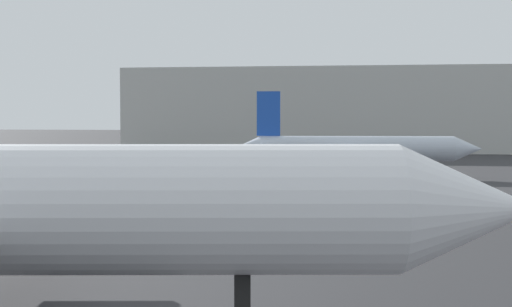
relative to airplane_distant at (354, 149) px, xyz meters
The scene contains 3 objects.
airplane_distant is the anchor object (origin of this frame).
baggage_cart 46.66m from the airplane_distant, 99.70° to the right, with size 1.69×2.56×1.30m.
terminal_building 62.45m from the airplane_distant, 93.85° to the left, with size 77.47×23.97×14.87m, color #B7B7B2.
Camera 1 is at (3.39, -9.34, 6.67)m, focal length 54.09 mm.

